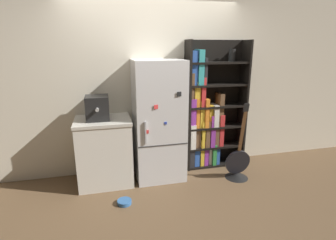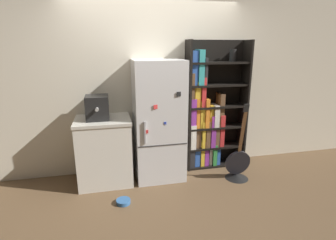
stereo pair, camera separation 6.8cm
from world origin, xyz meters
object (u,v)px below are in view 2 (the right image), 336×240
at_px(refrigerator, 159,121).
at_px(guitar, 237,168).
at_px(bookshelf, 208,115).
at_px(espresso_machine, 97,107).
at_px(pet_bowl, 123,201).

relative_size(refrigerator, guitar, 1.49).
distance_m(refrigerator, bookshelf, 0.84).
bearing_deg(bookshelf, refrigerator, -167.67).
bearing_deg(espresso_machine, bookshelf, 6.46).
distance_m(refrigerator, guitar, 1.34).
height_order(bookshelf, espresso_machine, bookshelf).
xyz_separation_m(refrigerator, guitar, (1.09, -0.36, -0.68)).
distance_m(bookshelf, espresso_machine, 1.68).
height_order(refrigerator, espresso_machine, refrigerator).
bearing_deg(bookshelf, espresso_machine, -173.54).
bearing_deg(espresso_machine, pet_bowl, -68.01).
xyz_separation_m(refrigerator, pet_bowl, (-0.57, -0.64, -0.82)).
xyz_separation_m(bookshelf, espresso_machine, (-1.65, -0.19, 0.25)).
height_order(espresso_machine, pet_bowl, espresso_machine).
xyz_separation_m(refrigerator, bookshelf, (0.82, 0.18, -0.01)).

